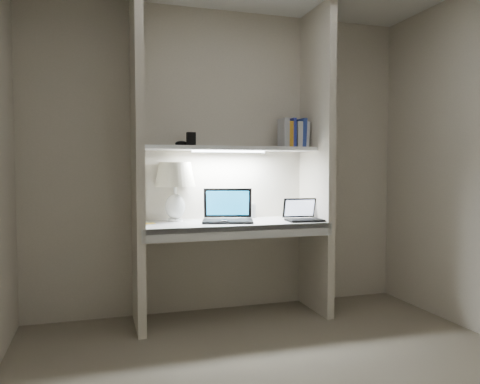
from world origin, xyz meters
name	(u,v)px	position (x,y,z in m)	size (l,w,h in m)	color
back_wall	(223,161)	(0.00, 1.50, 1.25)	(3.20, 0.01, 2.50)	beige
alcove_panel_left	(137,160)	(-0.73, 1.23, 1.25)	(0.06, 0.55, 2.50)	beige
alcove_panel_right	(317,161)	(0.73, 1.23, 1.25)	(0.06, 0.55, 2.50)	beige
desk	(232,224)	(0.00, 1.23, 0.75)	(1.40, 0.55, 0.04)	white
desk_apron	(242,232)	(0.00, 0.96, 0.72)	(1.46, 0.03, 0.10)	silver
shelf	(229,149)	(0.00, 1.32, 1.35)	(1.40, 0.36, 0.03)	silver
strip_light	(229,151)	(0.00, 1.32, 1.33)	(0.60, 0.04, 0.01)	white
table_lamp	(175,181)	(-0.42, 1.39, 1.09)	(0.32, 0.32, 0.47)	white
laptop_main	(228,214)	(-0.03, 1.25, 0.83)	(0.46, 0.43, 0.26)	black
laptop_netbook	(303,216)	(0.56, 1.13, 0.81)	(0.29, 0.26, 0.18)	black
speaker	(249,211)	(0.21, 1.43, 0.83)	(0.09, 0.06, 0.13)	silver
mouse	(224,222)	(-0.10, 1.11, 0.79)	(0.09, 0.06, 0.03)	black
cable_coil	(243,219)	(0.11, 1.31, 0.78)	(0.10, 0.10, 0.01)	black
sticky_note	(149,223)	(-0.64, 1.29, 0.77)	(0.08, 0.08, 0.00)	yellow
book_row	(293,134)	(0.57, 1.33, 1.48)	(0.23, 0.16, 0.24)	#BEBEBE
shelf_box	(191,139)	(-0.30, 1.37, 1.42)	(0.07, 0.05, 0.11)	black
shelf_gadget	(181,144)	(-0.37, 1.41, 1.39)	(0.10, 0.07, 0.04)	black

